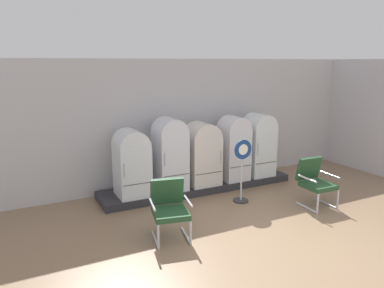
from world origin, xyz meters
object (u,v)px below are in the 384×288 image
refrigerator_4 (259,143)px  armchair_right (315,180)px  refrigerator_0 (132,161)px  sign_stand (242,174)px  refrigerator_3 (234,146)px  armchair_left (169,206)px  refrigerator_2 (202,152)px  refrigerator_1 (170,152)px

refrigerator_4 → armchair_right: refrigerator_4 is taller
refrigerator_0 → sign_stand: (2.03, -0.99, -0.29)m
sign_stand → refrigerator_3: bearing=66.4°
refrigerator_4 → armchair_right: size_ratio=1.55×
armchair_left → armchair_right: (3.16, -0.05, 0.00)m
armchair_left → armchair_right: 3.16m
armchair_right → sign_stand: sign_stand is taller
refrigerator_3 → armchair_left: bearing=-144.1°
sign_stand → refrigerator_2: bearing=112.6°
refrigerator_3 → refrigerator_4: (0.72, 0.02, 0.00)m
refrigerator_0 → sign_stand: 2.27m
refrigerator_4 → sign_stand: refrigerator_4 is taller
refrigerator_1 → armchair_right: 3.02m
refrigerator_4 → sign_stand: bearing=-139.5°
refrigerator_0 → refrigerator_4: 3.16m
refrigerator_3 → refrigerator_2: bearing=178.1°
refrigerator_1 → armchair_right: (2.39, -1.80, -0.45)m
refrigerator_2 → armchair_right: 2.44m
armchair_right → sign_stand: 1.46m
refrigerator_2 → refrigerator_1: bearing=-179.6°
refrigerator_3 → sign_stand: refrigerator_3 is taller
refrigerator_3 → refrigerator_4: refrigerator_4 is taller
refrigerator_4 → armchair_right: 1.84m
sign_stand → refrigerator_4: bearing=40.5°
armchair_right → refrigerator_3: bearing=114.0°
refrigerator_2 → refrigerator_3: refrigerator_3 is taller
refrigerator_1 → refrigerator_3: bearing=-0.8°
refrigerator_3 → refrigerator_4: size_ratio=1.00×
refrigerator_0 → refrigerator_1: size_ratio=0.88×
refrigerator_1 → refrigerator_3: 1.60m
refrigerator_4 → sign_stand: size_ratio=1.13×
refrigerator_0 → armchair_right: (3.23, -1.82, -0.35)m
refrigerator_2 → armchair_right: (1.61, -1.80, -0.36)m
armchair_left → refrigerator_2: bearing=48.4°
refrigerator_3 → armchair_right: bearing=-66.0°
refrigerator_0 → refrigerator_2: refrigerator_2 is taller
refrigerator_0 → armchair_left: bearing=-87.8°
refrigerator_0 → refrigerator_1: refrigerator_1 is taller
refrigerator_1 → refrigerator_2: size_ratio=1.11×
refrigerator_3 → armchair_left: size_ratio=1.54×
refrigerator_0 → refrigerator_3: refrigerator_3 is taller
refrigerator_0 → sign_stand: bearing=-26.0°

